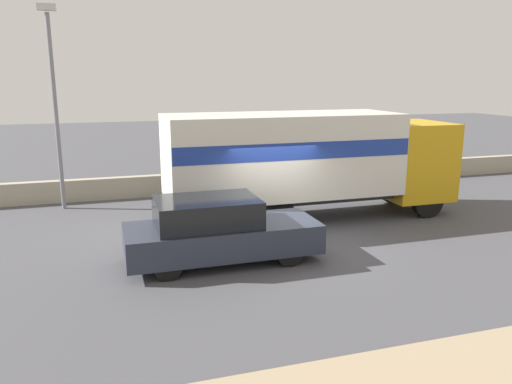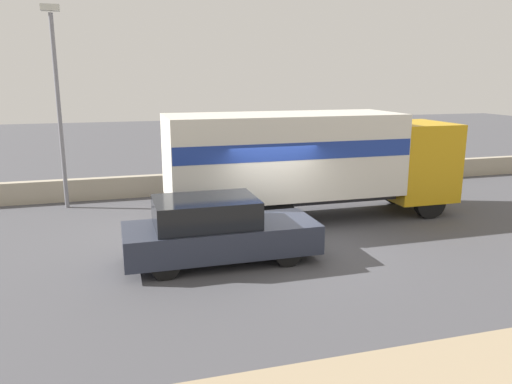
# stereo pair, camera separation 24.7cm
# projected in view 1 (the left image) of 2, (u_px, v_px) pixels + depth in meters

# --- Properties ---
(ground_plane) EXTENTS (80.00, 80.00, 0.00)m
(ground_plane) POSITION_uv_depth(u_px,v_px,m) (286.00, 246.00, 13.13)
(ground_plane) COLOR #47474C
(stone_wall_backdrop) EXTENTS (60.00, 0.35, 0.78)m
(stone_wall_backdrop) POSITION_uv_depth(u_px,v_px,m) (225.00, 181.00, 19.40)
(stone_wall_backdrop) COLOR #A39984
(stone_wall_backdrop) RESTS_ON ground_plane
(street_lamp) EXTENTS (0.56, 0.28, 6.57)m
(street_lamp) POSITION_uv_depth(u_px,v_px,m) (54.00, 94.00, 16.07)
(street_lamp) COLOR slate
(street_lamp) RESTS_ON ground_plane
(box_truck) EXTENTS (9.07, 2.59, 3.29)m
(box_truck) POSITION_uv_depth(u_px,v_px,m) (307.00, 157.00, 15.32)
(box_truck) COLOR gold
(box_truck) RESTS_ON ground_plane
(car_hatchback) EXTENTS (4.60, 1.78, 1.58)m
(car_hatchback) POSITION_uv_depth(u_px,v_px,m) (218.00, 231.00, 11.88)
(car_hatchback) COLOR #282D3D
(car_hatchback) RESTS_ON ground_plane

